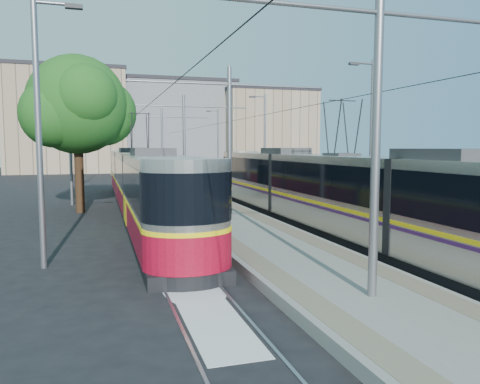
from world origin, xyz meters
name	(u,v)px	position (x,y,z in m)	size (l,w,h in m)	color
ground	(299,266)	(0.00, 0.00, 0.00)	(160.00, 160.00, 0.00)	black
platform	(193,201)	(0.00, 17.00, 0.15)	(4.00, 50.00, 0.30)	gray
tactile_strip_left	(171,199)	(-1.45, 17.00, 0.30)	(0.70, 50.00, 0.01)	gray
tactile_strip_right	(214,198)	(1.45, 17.00, 0.30)	(0.70, 50.00, 0.01)	gray
rails	(193,203)	(0.00, 17.00, 0.02)	(8.71, 70.00, 0.03)	gray
track_arrow	(206,310)	(-3.60, -3.00, 0.01)	(1.20, 5.00, 0.01)	silver
tram_left	(141,182)	(-3.60, 13.78, 1.71)	(2.43, 30.88, 5.50)	black
tram_right	(341,191)	(3.60, 4.01, 1.86)	(2.43, 29.97, 5.50)	black
catenary	(201,132)	(0.00, 14.15, 4.52)	(9.20, 70.00, 7.00)	slate
street_lamps	(182,140)	(0.00, 21.00, 4.18)	(15.18, 38.22, 8.00)	slate
shelter	(198,178)	(0.16, 16.15, 1.68)	(1.17, 1.39, 2.64)	black
tree	(84,107)	(-6.53, 14.64, 5.85)	(5.95, 5.51, 8.65)	#382314
building_left	(68,121)	(-10.00, 60.00, 7.43)	(16.32, 12.24, 14.83)	tan
building_centre	(173,126)	(6.00, 64.00, 7.06)	(18.36, 14.28, 14.10)	gray
building_right	(266,130)	(20.00, 58.00, 6.37)	(14.28, 10.20, 12.71)	tan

